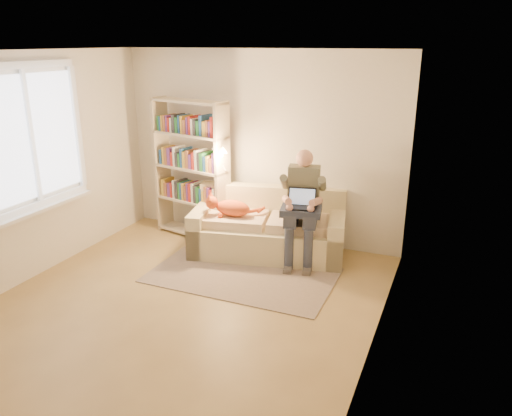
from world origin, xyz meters
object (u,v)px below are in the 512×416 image
at_px(sofa, 268,231).
at_px(laptop, 301,202).
at_px(bookshelf, 191,163).
at_px(person, 302,201).
at_px(cat, 230,207).

height_order(sofa, laptop, laptop).
bearing_deg(laptop, bookshelf, 156.91).
relative_size(person, bookshelf, 0.73).
distance_m(cat, laptop, 0.95).
bearing_deg(person, laptop, -95.00).
height_order(person, cat, person).
distance_m(sofa, bookshelf, 1.46).
distance_m(person, cat, 0.94).
xyz_separation_m(person, laptop, (0.02, -0.12, 0.02)).
distance_m(cat, bookshelf, 0.97).
bearing_deg(bookshelf, laptop, 0.91).
bearing_deg(laptop, person, 85.00).
bearing_deg(laptop, sofa, 147.91).
bearing_deg(sofa, cat, -165.26).
bearing_deg(bookshelf, cat, -14.05).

